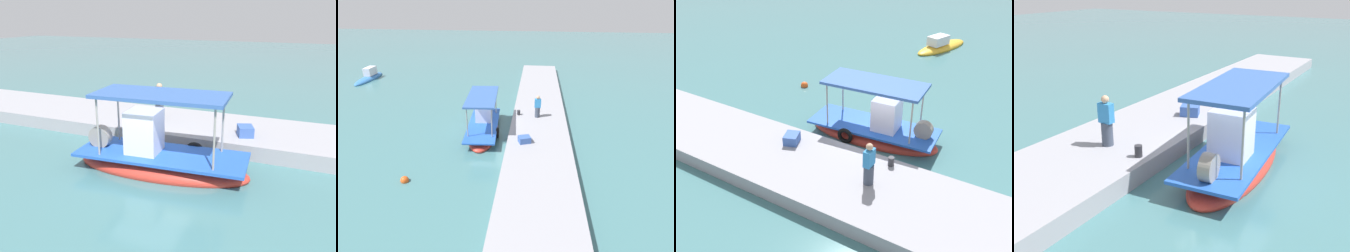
% 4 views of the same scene
% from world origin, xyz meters
% --- Properties ---
extents(ground_plane, '(120.00, 120.00, 0.00)m').
position_xyz_m(ground_plane, '(0.00, 0.00, 0.00)').
color(ground_plane, '#427377').
extents(dock_quay, '(36.00, 4.01, 0.60)m').
position_xyz_m(dock_quay, '(0.00, -3.85, 0.30)').
color(dock_quay, '#96969D').
rests_on(dock_quay, ground_plane).
extents(main_fishing_boat, '(6.29, 2.53, 3.12)m').
position_xyz_m(main_fishing_boat, '(-0.37, 0.11, 0.48)').
color(main_fishing_boat, red).
rests_on(main_fishing_boat, ground_plane).
extents(fisherman_near_bollard, '(0.38, 0.48, 1.69)m').
position_xyz_m(fisherman_near_bollard, '(1.29, -3.71, 1.37)').
color(fisherman_near_bollard, '#3D4657').
rests_on(fisherman_near_bollard, dock_quay).
extents(mooring_bollard, '(0.24, 0.24, 0.37)m').
position_xyz_m(mooring_bollard, '(1.53, -2.29, 0.79)').
color(mooring_bollard, '#2D2D33').
rests_on(mooring_bollard, dock_quay).
extents(cargo_crate, '(0.79, 0.87, 0.40)m').
position_xyz_m(cargo_crate, '(-2.79, -2.95, 0.80)').
color(cargo_crate, '#385CA9').
rests_on(cargo_crate, dock_quay).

